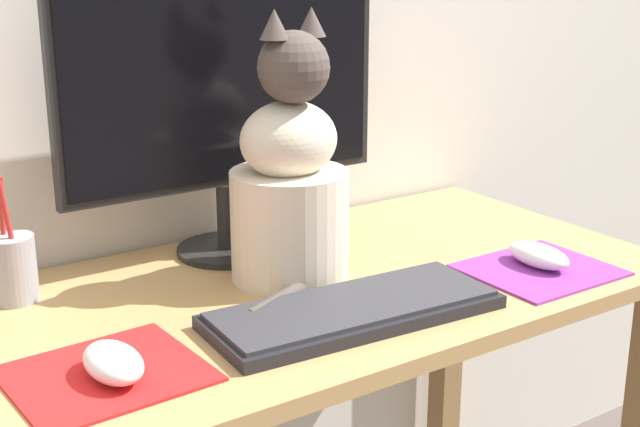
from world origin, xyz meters
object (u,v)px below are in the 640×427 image
object	(u,v)px
computer_mouse_left	(113,362)
pen_cup	(12,268)
monitor	(224,89)
keyboard	(353,310)
computer_mouse_right	(539,255)
cat	(290,183)

from	to	relation	value
computer_mouse_left	pen_cup	xyz separation A→B (m)	(-0.03, 0.31, 0.03)
monitor	keyboard	distance (m)	0.42
keyboard	computer_mouse_left	distance (m)	0.34
computer_mouse_right	pen_cup	distance (m)	0.79
monitor	computer_mouse_left	bearing A→B (deg)	-135.74
monitor	cat	xyz separation A→B (m)	(0.02, -0.15, -0.12)
monitor	computer_mouse_left	xyz separation A→B (m)	(-0.32, -0.32, -0.25)
keyboard	cat	world-z (taller)	cat
computer_mouse_right	cat	bearing A→B (deg)	151.92
computer_mouse_left	computer_mouse_right	xyz separation A→B (m)	(0.69, -0.02, -0.00)
keyboard	computer_mouse_right	xyz separation A→B (m)	(0.35, -0.01, 0.01)
monitor	computer_mouse_right	xyz separation A→B (m)	(0.37, -0.33, -0.25)
computer_mouse_right	keyboard	bearing A→B (deg)	178.82
monitor	keyboard	bearing A→B (deg)	-87.68
monitor	keyboard	xyz separation A→B (m)	(0.01, -0.33, -0.26)
computer_mouse_left	cat	xyz separation A→B (m)	(0.35, 0.16, 0.13)
computer_mouse_left	pen_cup	bearing A→B (deg)	94.82
monitor	cat	distance (m)	0.20
keyboard	cat	distance (m)	0.22
monitor	pen_cup	bearing A→B (deg)	-178.95
computer_mouse_right	cat	world-z (taller)	cat
monitor	computer_mouse_left	world-z (taller)	monitor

